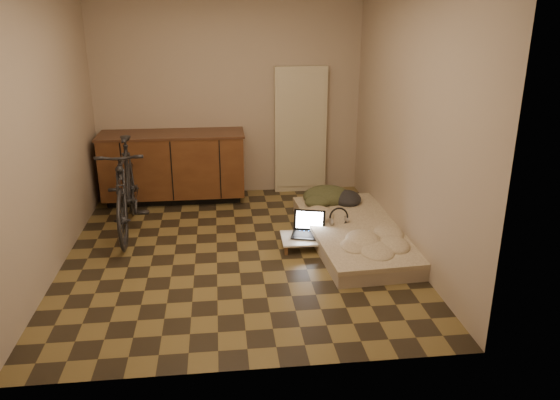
{
  "coord_description": "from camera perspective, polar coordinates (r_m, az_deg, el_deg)",
  "views": [
    {
      "loc": [
        -0.16,
        -5.24,
        2.43
      ],
      "look_at": [
        0.45,
        0.01,
        0.55
      ],
      "focal_mm": 35.0,
      "sensor_mm": 36.0,
      "label": 1
    }
  ],
  "objects": [
    {
      "name": "lap_desk",
      "position": [
        5.85,
        3.39,
        -3.99
      ],
      "size": [
        0.67,
        0.44,
        0.11
      ],
      "rotation": [
        0.0,
        0.0,
        -0.02
      ],
      "color": "brown",
      "rests_on": "ground"
    },
    {
      "name": "futon",
      "position": [
        6.03,
        7.93,
        -3.45
      ],
      "size": [
        1.12,
        2.14,
        0.18
      ],
      "rotation": [
        0.0,
        0.0,
        0.06
      ],
      "color": "#B4A490",
      "rests_on": "ground"
    },
    {
      "name": "laptop",
      "position": [
        5.89,
        2.98,
        -3.13
      ],
      "size": [
        0.41,
        0.39,
        0.24
      ],
      "rotation": [
        0.0,
        0.0,
        -0.27
      ],
      "color": "black",
      "rests_on": "lap_desk"
    },
    {
      "name": "headphones",
      "position": [
        6.01,
        6.17,
        -1.71
      ],
      "size": [
        0.26,
        0.24,
        0.16
      ],
      "primitive_type": null,
      "rotation": [
        0.0,
        0.0,
        0.11
      ],
      "color": "black",
      "rests_on": "futon"
    },
    {
      "name": "cabinets",
      "position": [
        7.24,
        -11.06,
        3.47
      ],
      "size": [
        1.84,
        0.62,
        0.91
      ],
      "color": "black",
      "rests_on": "ground"
    },
    {
      "name": "room_shell",
      "position": [
        5.36,
        -4.81,
        7.34
      ],
      "size": [
        3.5,
        4.0,
        2.6
      ],
      "color": "brown",
      "rests_on": "ground"
    },
    {
      "name": "bicycle",
      "position": [
        6.3,
        -15.82,
        1.71
      ],
      "size": [
        0.61,
        1.8,
        1.15
      ],
      "primitive_type": "imported",
      "rotation": [
        0.0,
        0.0,
        0.05
      ],
      "color": "black",
      "rests_on": "ground"
    },
    {
      "name": "clothing_pile",
      "position": [
        6.7,
        5.47,
        0.96
      ],
      "size": [
        0.65,
        0.56,
        0.25
      ],
      "primitive_type": null,
      "rotation": [
        0.0,
        0.0,
        0.06
      ],
      "color": "#3A3F25",
      "rests_on": "futon"
    },
    {
      "name": "appliance_panel",
      "position": [
        7.43,
        2.14,
        7.28
      ],
      "size": [
        0.7,
        0.1,
        1.7
      ],
      "primitive_type": "cube",
      "color": "beige",
      "rests_on": "ground"
    },
    {
      "name": "mouse",
      "position": [
        5.87,
        5.43,
        -3.61
      ],
      "size": [
        0.07,
        0.11,
        0.04
      ],
      "primitive_type": "ellipsoid",
      "rotation": [
        0.0,
        0.0,
        0.07
      ],
      "color": "silver",
      "rests_on": "lap_desk"
    }
  ]
}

